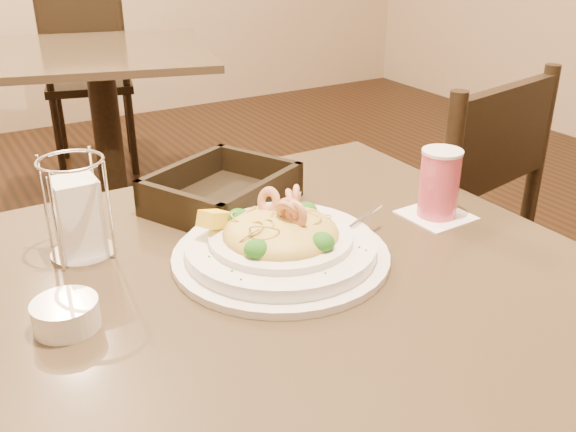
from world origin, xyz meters
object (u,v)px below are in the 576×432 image
dining_chair_far (89,77)px  side_plate (257,191)px  main_table (294,387)px  bread_basket (222,194)px  dining_chair_near (438,241)px  drink_glass (439,184)px  napkin_caddy (78,215)px  pasta_bowl (281,242)px  butter_ramekin (66,314)px  background_table (104,105)px

dining_chair_far → side_plate: (-0.24, -2.28, 0.25)m
main_table → bread_basket: (0.01, 0.27, 0.26)m
dining_chair_near → drink_glass: dining_chair_near is taller
napkin_caddy → side_plate: napkin_caddy is taller
dining_chair_near → side_plate: (-0.51, -0.01, 0.25)m
main_table → pasta_bowl: 0.27m
main_table → napkin_caddy: napkin_caddy is taller
pasta_bowl → side_plate: pasta_bowl is taller
dining_chair_far → butter_ramekin: 2.65m
dining_chair_far → butter_ramekin: dining_chair_far is taller
background_table → dining_chair_far: bearing=81.3°
dining_chair_far → dining_chair_near: bearing=111.2°
pasta_bowl → butter_ramekin: 0.33m
main_table → side_plate: size_ratio=5.14×
dining_chair_far → napkin_caddy: (-0.60, -2.35, 0.31)m
bread_basket → butter_ramekin: size_ratio=3.57×
main_table → dining_chair_near: size_ratio=0.97×
pasta_bowl → bread_basket: 0.24m
side_plate → butter_ramekin: 0.50m
pasta_bowl → bread_basket: bearing=87.3°
dining_chair_far → drink_glass: bearing=104.3°
side_plate → dining_chair_near: bearing=0.6°
pasta_bowl → butter_ramekin: size_ratio=4.33×
main_table → background_table: 1.98m
butter_ramekin → background_table: bearing=73.4°
background_table → dining_chair_far: 0.61m
dining_chair_far → drink_glass: 2.55m
pasta_bowl → napkin_caddy: 0.32m
side_plate → drink_glass: bearing=-47.9°
background_table → side_plate: 1.70m
background_table → napkin_caddy: (-0.51, -1.75, 0.30)m
background_table → butter_ramekin: 2.04m
bread_basket → napkin_caddy: size_ratio=1.90×
drink_glass → side_plate: bearing=132.1°
bread_basket → butter_ramekin: bearing=-143.8°
dining_chair_far → napkin_caddy: bearing=90.3°
dining_chair_near → dining_chair_far: 2.29m
background_table → butter_ramekin: butter_ramekin is taller
bread_basket → napkin_caddy: 0.28m
background_table → dining_chair_far: size_ratio=1.19×
napkin_caddy → drink_glass: bearing=-17.1°
napkin_caddy → dining_chair_near: bearing=5.3°
drink_glass → napkin_caddy: napkin_caddy is taller
dining_chair_far → bread_basket: bearing=96.5°
dining_chair_near → dining_chair_far: same height
main_table → dining_chair_far: dining_chair_far is taller
pasta_bowl → drink_glass: 0.33m
bread_basket → napkin_caddy: napkin_caddy is taller
dining_chair_near → drink_glass: 0.49m
dining_chair_near → dining_chair_far: size_ratio=1.00×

